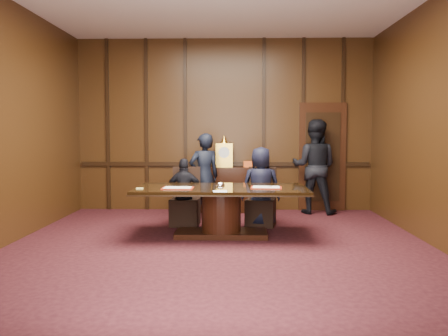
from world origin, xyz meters
The scene contains 13 objects.
room centered at (0.07, 0.14, 1.72)m, with size 7.00×7.04×3.50m.
sideboard centered at (0.00, 3.26, 0.49)m, with size 1.60×0.45×1.54m.
conference_table centered at (0.01, 0.95, 0.51)m, with size 2.62×1.32×0.76m.
folder_left centered at (-0.63, 0.76, 0.77)m, with size 0.47×0.34×0.02m.
folder_right centered at (0.69, 0.86, 0.77)m, with size 0.48×0.36×0.02m.
inkstand centered at (0.01, 0.50, 0.81)m, with size 0.20×0.14×0.12m.
notepad centered at (-1.19, 0.69, 0.77)m, with size 0.10×0.07×0.01m, color #FFEA7C.
chair_left centered at (-0.64, 1.83, 0.29)m, with size 0.50×0.50×0.99m.
chair_right centered at (0.67, 1.83, 0.29)m, with size 0.56×0.56×0.99m.
signatory_left centered at (-0.64, 1.75, 0.58)m, with size 0.68×0.28×1.16m, color black.
signatory_right centered at (0.66, 1.75, 0.68)m, with size 0.66×0.43×1.35m, color black.
witness_left centered at (-0.35, 2.43, 0.79)m, with size 0.58×0.38×1.58m, color black.
witness_right centered at (1.78, 3.10, 0.93)m, with size 0.90×0.70×1.85m, color black.
Camera 1 is at (0.23, -6.24, 1.59)m, focal length 38.00 mm.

